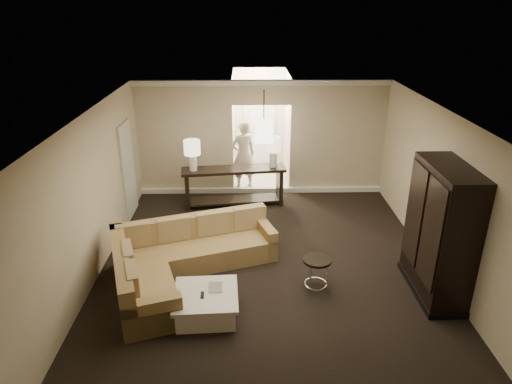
{
  "coord_description": "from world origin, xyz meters",
  "views": [
    {
      "loc": [
        -0.37,
        -6.66,
        4.49
      ],
      "look_at": [
        -0.2,
        1.2,
        1.17
      ],
      "focal_mm": 32.0,
      "sensor_mm": 36.0,
      "label": 1
    }
  ],
  "objects_px": {
    "drink_table": "(317,268)",
    "console_table": "(234,183)",
    "person": "(243,151)",
    "coffee_table": "(206,304)",
    "armoire": "(440,235)",
    "sectional_sofa": "(180,259)"
  },
  "relations": [
    {
      "from": "drink_table",
      "to": "console_table",
      "type": "bearing_deg",
      "value": 112.67
    },
    {
      "from": "person",
      "to": "coffee_table",
      "type": "bearing_deg",
      "value": 64.16
    },
    {
      "from": "console_table",
      "to": "armoire",
      "type": "height_order",
      "value": "armoire"
    },
    {
      "from": "console_table",
      "to": "person",
      "type": "height_order",
      "value": "person"
    },
    {
      "from": "console_table",
      "to": "person",
      "type": "distance_m",
      "value": 1.2
    },
    {
      "from": "sectional_sofa",
      "to": "person",
      "type": "relative_size",
      "value": 1.56
    },
    {
      "from": "coffee_table",
      "to": "person",
      "type": "distance_m",
      "value": 5.27
    },
    {
      "from": "coffee_table",
      "to": "console_table",
      "type": "bearing_deg",
      "value": 85.3
    },
    {
      "from": "sectional_sofa",
      "to": "person",
      "type": "distance_m",
      "value": 4.29
    },
    {
      "from": "coffee_table",
      "to": "drink_table",
      "type": "xyz_separation_m",
      "value": [
        1.78,
        0.63,
        0.22
      ]
    },
    {
      "from": "sectional_sofa",
      "to": "console_table",
      "type": "relative_size",
      "value": 1.25
    },
    {
      "from": "drink_table",
      "to": "person",
      "type": "distance_m",
      "value": 4.75
    },
    {
      "from": "sectional_sofa",
      "to": "drink_table",
      "type": "height_order",
      "value": "sectional_sofa"
    },
    {
      "from": "console_table",
      "to": "drink_table",
      "type": "distance_m",
      "value": 3.74
    },
    {
      "from": "coffee_table",
      "to": "console_table",
      "type": "xyz_separation_m",
      "value": [
        0.34,
        4.08,
        0.35
      ]
    },
    {
      "from": "console_table",
      "to": "armoire",
      "type": "bearing_deg",
      "value": -52.97
    },
    {
      "from": "person",
      "to": "drink_table",
      "type": "bearing_deg",
      "value": 85.31
    },
    {
      "from": "sectional_sofa",
      "to": "person",
      "type": "height_order",
      "value": "person"
    },
    {
      "from": "armoire",
      "to": "drink_table",
      "type": "xyz_separation_m",
      "value": [
        -1.92,
        0.08,
        -0.64
      ]
    },
    {
      "from": "armoire",
      "to": "person",
      "type": "xyz_separation_m",
      "value": [
        -3.14,
        4.63,
        -0.09
      ]
    },
    {
      "from": "armoire",
      "to": "sectional_sofa",
      "type": "bearing_deg",
      "value": 172.89
    },
    {
      "from": "coffee_table",
      "to": "sectional_sofa",
      "type": "bearing_deg",
      "value": 115.97
    }
  ]
}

